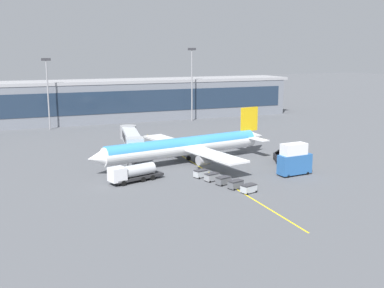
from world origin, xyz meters
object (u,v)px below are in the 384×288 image
(baggage_cart_1, at_px, (236,184))
(baggage_cart_4, at_px, (201,173))
(main_airliner, at_px, (185,146))
(fuel_tanker, at_px, (133,173))
(catering_lift, at_px, (294,160))
(baggage_cart_3, at_px, (212,177))
(baggage_cart_2, at_px, (223,180))
(belt_loader, at_px, (279,157))
(baggage_cart_0, at_px, (249,188))

(baggage_cart_1, xyz_separation_m, baggage_cart_4, (-2.63, 9.23, 0.00))
(main_airliner, distance_m, baggage_cart_1, 21.65)
(fuel_tanker, bearing_deg, main_airliner, 35.20)
(fuel_tanker, height_order, catering_lift, catering_lift)
(baggage_cart_1, bearing_deg, baggage_cart_4, 105.89)
(catering_lift, distance_m, baggage_cart_3, 16.97)
(main_airliner, height_order, baggage_cart_3, main_airliner)
(baggage_cart_1, xyz_separation_m, baggage_cart_2, (-0.88, 3.08, 0.00))
(baggage_cart_1, bearing_deg, fuel_tanker, 144.47)
(main_airliner, relative_size, fuel_tanker, 3.95)
(belt_loader, xyz_separation_m, baggage_cart_2, (-19.41, -11.44, -0.21))
(baggage_cart_3, bearing_deg, baggage_cart_2, -74.11)
(baggage_cart_0, distance_m, baggage_cart_4, 12.80)
(belt_loader, distance_m, baggage_cart_1, 23.54)
(baggage_cart_1, relative_size, baggage_cart_4, 1.00)
(baggage_cart_0, xyz_separation_m, baggage_cart_4, (-3.50, 12.31, 0.00))
(baggage_cart_2, bearing_deg, catering_lift, 2.78)
(baggage_cart_3, relative_size, baggage_cart_4, 1.00)
(baggage_cart_2, distance_m, baggage_cart_4, 6.40)
(baggage_cart_1, distance_m, baggage_cart_2, 3.20)
(baggage_cart_1, height_order, baggage_cart_4, same)
(baggage_cart_0, bearing_deg, baggage_cart_4, 105.89)
(main_airliner, xyz_separation_m, baggage_cart_0, (1.81, -24.51, -2.92))
(fuel_tanker, relative_size, baggage_cart_3, 3.73)
(fuel_tanker, xyz_separation_m, catering_lift, (30.47, -7.27, 1.32))
(baggage_cart_2, xyz_separation_m, baggage_cart_4, (-1.75, 6.16, 0.00))
(fuel_tanker, bearing_deg, catering_lift, -13.42)
(fuel_tanker, relative_size, baggage_cart_4, 3.73)
(baggage_cart_4, bearing_deg, main_airliner, 82.10)
(fuel_tanker, bearing_deg, baggage_cart_2, -28.68)
(baggage_cart_0, relative_size, baggage_cart_4, 1.00)
(main_airliner, height_order, baggage_cart_2, main_airliner)
(baggage_cart_0, height_order, baggage_cart_3, same)
(catering_lift, relative_size, belt_loader, 1.03)
(fuel_tanker, distance_m, baggage_cart_0, 21.74)
(fuel_tanker, distance_m, belt_loader, 34.27)
(main_airliner, distance_m, fuel_tanker, 18.01)
(baggage_cart_0, distance_m, baggage_cart_2, 6.40)
(main_airliner, relative_size, baggage_cart_2, 14.74)
(catering_lift, relative_size, baggage_cart_0, 2.35)
(baggage_cart_0, xyz_separation_m, baggage_cart_2, (-1.75, 6.16, 0.00))
(baggage_cart_2, bearing_deg, baggage_cart_0, -74.11)
(baggage_cart_2, bearing_deg, baggage_cart_1, -74.11)
(belt_loader, distance_m, baggage_cart_3, 21.94)
(catering_lift, relative_size, baggage_cart_4, 2.35)
(fuel_tanker, distance_m, baggage_cart_2, 16.77)
(belt_loader, bearing_deg, baggage_cart_1, -141.93)
(catering_lift, distance_m, baggage_cart_2, 15.96)
(catering_lift, height_order, baggage_cart_0, catering_lift)
(belt_loader, distance_m, baggage_cart_2, 22.53)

